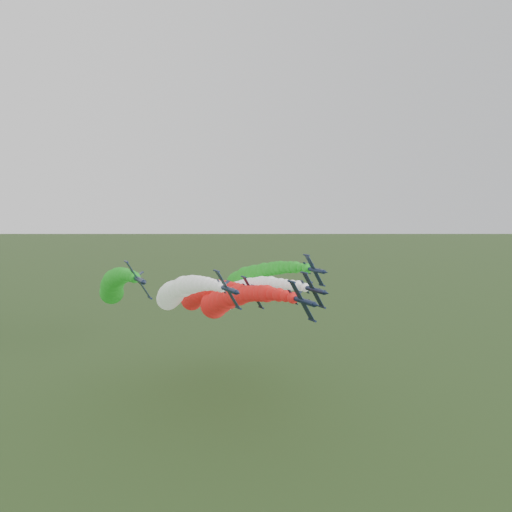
% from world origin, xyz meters
% --- Properties ---
extents(ground, '(3000.00, 3000.00, 0.00)m').
position_xyz_m(ground, '(0.00, 0.00, 0.00)').
color(ground, '#365224').
rests_on(ground, ground).
extents(jet_lead, '(11.15, 64.95, 18.65)m').
position_xyz_m(jet_lead, '(5.80, 28.37, 29.67)').
color(jet_lead, '#111B35').
rests_on(jet_lead, ground).
extents(jet_inner_left, '(11.16, 65.16, 18.86)m').
position_xyz_m(jet_inner_left, '(-4.12, 38.49, 31.05)').
color(jet_inner_left, '#111B35').
rests_on(jet_inner_left, ground).
extents(jet_inner_right, '(11.37, 65.38, 19.07)m').
position_xyz_m(jet_inner_right, '(14.38, 37.59, 29.69)').
color(jet_inner_right, '#111B35').
rests_on(jet_inner_right, ground).
extents(jet_outer_left, '(11.35, 65.36, 19.05)m').
position_xyz_m(jet_outer_left, '(-18.46, 48.34, 32.68)').
color(jet_outer_left, '#111B35').
rests_on(jet_outer_left, ground).
extents(jet_outer_right, '(10.92, 64.92, 18.62)m').
position_xyz_m(jet_outer_right, '(23.18, 50.75, 31.68)').
color(jet_outer_right, '#111B35').
rests_on(jet_outer_right, ground).
extents(jet_trail, '(11.43, 65.43, 19.13)m').
position_xyz_m(jet_trail, '(8.49, 53.04, 27.33)').
color(jet_trail, '#111B35').
rests_on(jet_trail, ground).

